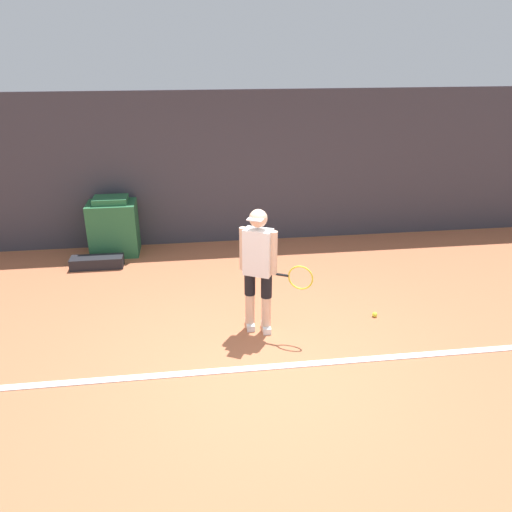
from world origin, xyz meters
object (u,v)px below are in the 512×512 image
at_px(tennis_ball, 375,314).
at_px(equipment_bag, 97,262).
at_px(tennis_player, 259,266).
at_px(covered_chair, 114,227).

bearing_deg(tennis_ball, equipment_bag, 151.62).
bearing_deg(tennis_player, covered_chair, 154.37).
xyz_separation_m(covered_chair, equipment_bag, (-0.24, -0.57, -0.40)).
relative_size(tennis_ball, equipment_bag, 0.08).
distance_m(tennis_player, covered_chair, 3.57).
height_order(tennis_player, tennis_ball, tennis_player).
xyz_separation_m(tennis_player, tennis_ball, (1.60, 0.11, -0.87)).
relative_size(tennis_player, covered_chair, 1.58).
relative_size(covered_chair, equipment_bag, 1.22).
height_order(tennis_player, covered_chair, tennis_player).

